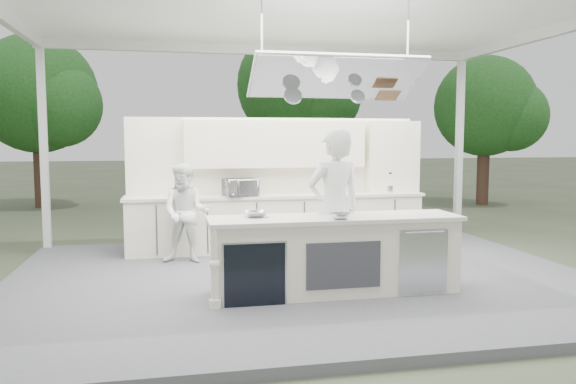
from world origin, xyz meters
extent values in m
plane|color=#4A583C|center=(0.00, 0.00, 0.00)|extent=(90.00, 90.00, 0.00)
cube|color=#56565A|center=(0.00, 0.00, 0.06)|extent=(8.00, 6.00, 0.12)
cube|color=white|center=(3.90, 2.90, 1.85)|extent=(0.12, 0.12, 3.70)
cube|color=white|center=(-3.90, 2.90, 1.85)|extent=(0.12, 0.12, 3.70)
cube|color=white|center=(0.00, 0.00, 3.78)|extent=(8.20, 6.20, 0.16)
cube|color=white|center=(0.00, 2.90, 3.62)|extent=(8.00, 0.12, 0.16)
cube|color=white|center=(3.90, 0.00, 3.62)|extent=(0.12, 6.00, 0.16)
cube|color=white|center=(0.20, -0.90, 2.75)|extent=(2.00, 0.71, 0.43)
cube|color=white|center=(0.20, -0.90, 2.75)|extent=(2.06, 0.76, 0.46)
cylinder|color=white|center=(-0.70, -0.90, 3.23)|extent=(0.02, 0.02, 0.95)
cylinder|color=white|center=(1.10, -0.90, 3.23)|extent=(0.02, 0.02, 0.95)
cylinder|color=silver|center=(-0.30, -0.75, 2.53)|extent=(0.22, 0.14, 0.21)
cylinder|color=silver|center=(0.50, -0.80, 2.53)|extent=(0.18, 0.12, 0.18)
cube|color=brown|center=(0.90, -0.78, 2.55)|extent=(0.28, 0.18, 0.12)
cube|color=white|center=(0.20, -0.90, 0.57)|extent=(3.00, 0.70, 0.90)
cube|color=white|center=(0.20, -0.90, 1.04)|extent=(3.10, 0.78, 0.05)
cylinder|color=white|center=(-1.30, -1.25, 0.58)|extent=(0.11, 0.11, 0.92)
cube|color=black|center=(-0.85, -1.25, 0.48)|extent=(0.70, 0.04, 0.72)
cube|color=silver|center=(-0.85, -1.26, 0.48)|extent=(0.74, 0.03, 0.72)
cube|color=#343439|center=(0.20, -1.26, 0.54)|extent=(0.90, 0.02, 0.55)
cube|color=silver|center=(1.20, -1.26, 0.54)|extent=(0.62, 0.02, 0.78)
cube|color=white|center=(0.00, 1.90, 0.57)|extent=(5.00, 0.65, 0.90)
cube|color=white|center=(0.00, 1.90, 1.04)|extent=(5.08, 0.72, 0.05)
cube|color=white|center=(0.00, 2.20, 1.25)|extent=(5.00, 0.10, 2.25)
cube|color=white|center=(0.00, 2.07, 1.92)|extent=(3.10, 0.38, 0.80)
cube|color=white|center=(2.10, 2.02, 1.67)|extent=(0.90, 0.45, 1.30)
cube|color=brown|center=(2.10, 2.02, 1.67)|extent=(0.84, 0.40, 0.03)
cylinder|color=silver|center=(2.00, 1.88, 1.13)|extent=(0.20, 0.20, 0.12)
cylinder|color=black|center=(2.00, 1.88, 1.29)|extent=(0.17, 0.17, 0.20)
cylinder|color=black|center=(2.35, 1.88, 1.12)|extent=(0.16, 0.16, 0.10)
cone|color=black|center=(2.35, 1.88, 1.29)|extent=(0.14, 0.14, 0.24)
cylinder|color=#4B3125|center=(-5.50, 10.00, 1.05)|extent=(0.36, 0.36, 2.10)
sphere|color=#2E6324|center=(-5.50, 10.00, 3.29)|extent=(3.40, 3.40, 3.40)
sphere|color=#2E6324|center=(-4.82, 9.49, 2.95)|extent=(2.38, 2.38, 2.38)
cylinder|color=#4B3125|center=(2.50, 12.00, 1.22)|extent=(0.36, 0.36, 2.45)
sphere|color=#2E6324|center=(2.50, 12.00, 3.85)|extent=(4.00, 4.00, 4.00)
sphere|color=#2E6324|center=(3.30, 11.40, 3.45)|extent=(2.80, 2.80, 2.80)
cylinder|color=#4B3125|center=(7.50, 8.00, 0.96)|extent=(0.36, 0.36, 1.92)
sphere|color=#2E6324|center=(7.50, 8.00, 2.97)|extent=(3.00, 3.00, 3.00)
sphere|color=#2E6324|center=(8.10, 7.55, 2.67)|extent=(2.10, 2.10, 2.10)
imported|color=white|center=(0.26, -0.66, 1.13)|extent=(0.82, 0.62, 2.02)
imported|color=white|center=(-1.55, 1.19, 0.88)|extent=(0.86, 0.73, 1.53)
imported|color=silver|center=(-0.65, 1.70, 1.21)|extent=(0.61, 0.51, 0.29)
imported|color=#BABEC2|center=(-0.76, -0.76, 1.11)|extent=(0.30, 0.30, 0.07)
imported|color=#B9BCC1|center=(0.18, -1.15, 1.11)|extent=(0.27, 0.27, 0.07)
camera|label=1|loc=(-1.75, -7.43, 2.02)|focal=35.00mm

